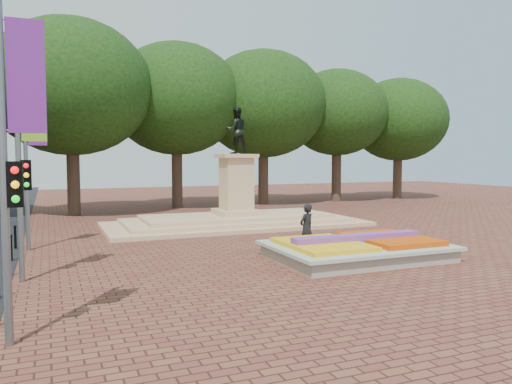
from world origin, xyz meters
TOP-DOWN VIEW (x-y plane):
  - ground at (0.00, 0.00)m, footprint 90.00×90.00m
  - flower_bed at (1.03, -2.00)m, footprint 6.30×4.30m
  - monument at (0.00, 8.00)m, footprint 14.00×6.00m
  - tree_row_back at (2.33, 18.00)m, footprint 44.80×8.80m
  - banner_poles at (-10.08, -1.31)m, footprint 0.88×11.17m
  - bollard_row at (-10.70, -1.50)m, footprint 0.12×13.12m
  - pedestrian at (-0.08, -0.11)m, footprint 0.81×0.68m

SIDE VIEW (x-z plane):
  - ground at x=0.00m, z-range 0.00..0.00m
  - flower_bed at x=1.03m, z-range -0.08..0.83m
  - bollard_row at x=-10.70m, z-range 0.04..1.02m
  - monument at x=0.00m, z-range -2.32..4.09m
  - pedestrian at x=-0.08m, z-range 0.00..1.90m
  - banner_poles at x=-10.08m, z-range 0.38..7.38m
  - tree_row_back at x=2.33m, z-range 1.46..11.89m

